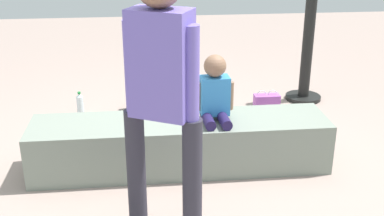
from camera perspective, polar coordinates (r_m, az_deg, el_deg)
name	(u,v)px	position (r m, az deg, el deg)	size (l,w,h in m)	color
ground_plane	(181,166)	(3.68, -1.35, -6.93)	(12.00, 12.00, 0.00)	#A28C82
concrete_ledge	(181,144)	(3.59, -1.37, -4.28)	(2.18, 0.49, 0.38)	gray
child_seated	(215,92)	(3.46, 2.73, 1.90)	(0.28, 0.32, 0.48)	#231947
adult_standing	(161,81)	(2.56, -3.66, 3.17)	(0.43, 0.32, 1.57)	#2D2C37
cake_plate	(178,115)	(3.56, -1.64, -0.79)	(0.22, 0.22, 0.07)	white
gift_bag	(266,110)	(4.37, 8.79, -0.21)	(0.23, 0.10, 0.34)	#B259BF
railing_post	(306,60)	(5.00, 13.41, 5.61)	(0.36, 0.36, 1.13)	black
water_bottle_near_gift	(80,104)	(4.71, -13.13, 0.48)	(0.06, 0.06, 0.22)	silver
water_bottle_far_side	(190,130)	(4.05, -0.20, -2.57)	(0.07, 0.07, 0.21)	silver
party_cup_red	(86,139)	(4.08, -12.49, -3.55)	(0.08, 0.08, 0.11)	red
handbag_black_leather	(144,99)	(4.71, -5.75, 1.02)	(0.30, 0.11, 0.31)	black
handbag_brown_canvas	(172,108)	(4.43, -2.44, -0.06)	(0.31, 0.11, 0.34)	brown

